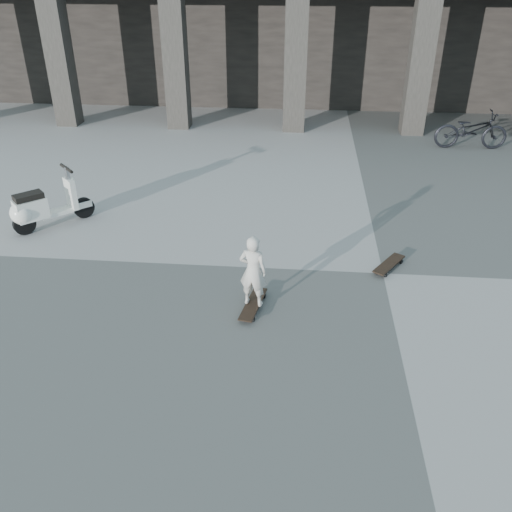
# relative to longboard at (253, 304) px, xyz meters

# --- Properties ---
(ground) EXTENTS (90.00, 90.00, 0.00)m
(ground) POSITION_rel_longboard_xyz_m (2.13, 1.24, -0.07)
(ground) COLOR #525250
(ground) RESTS_ON ground
(colonnade) EXTENTS (28.00, 8.82, 6.00)m
(colonnade) POSITION_rel_longboard_xyz_m (2.13, 15.01, 2.96)
(colonnade) COLOR black
(colonnade) RESTS_ON ground
(longboard) EXTENTS (0.38, 0.96, 0.09)m
(longboard) POSITION_rel_longboard_xyz_m (0.00, 0.00, 0.00)
(longboard) COLOR black
(longboard) RESTS_ON ground
(skateboard_spare) EXTENTS (0.65, 0.82, 0.10)m
(skateboard_spare) POSITION_rel_longboard_xyz_m (2.24, 1.42, 0.00)
(skateboard_spare) COLOR black
(skateboard_spare) RESTS_ON ground
(child) EXTENTS (0.47, 0.36, 1.16)m
(child) POSITION_rel_longboard_xyz_m (-0.00, -0.00, 0.60)
(child) COLOR beige
(child) RESTS_ON longboard
(scooter) EXTENTS (1.28, 1.26, 1.15)m
(scooter) POSITION_rel_longboard_xyz_m (-4.43, 2.36, 0.38)
(scooter) COLOR black
(scooter) RESTS_ON ground
(bicycle) EXTENTS (1.97, 0.72, 1.03)m
(bicycle) POSITION_rel_longboard_xyz_m (5.28, 8.36, 0.44)
(bicycle) COLOR black
(bicycle) RESTS_ON ground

